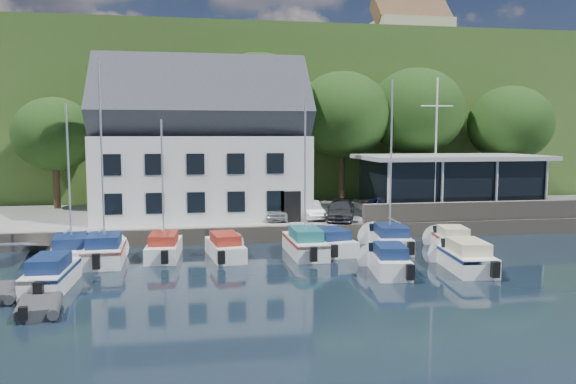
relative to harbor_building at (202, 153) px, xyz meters
name	(u,v)px	position (x,y,z in m)	size (l,w,h in m)	color
ground	(375,289)	(7.00, -16.50, -5.35)	(180.00, 180.00, 0.00)	black
quay	(299,218)	(7.00, 1.00, -4.85)	(60.00, 13.00, 1.00)	gray
quay_face	(319,233)	(7.00, -5.50, -4.85)	(60.00, 0.30, 1.00)	#70675A
hillside	(244,125)	(7.00, 45.50, 2.65)	(160.00, 75.00, 16.00)	#2E4A1B
field_patch	(288,76)	(15.00, 53.50, 10.80)	(50.00, 30.00, 0.30)	#4E5F2F
farmhouse	(410,35)	(29.00, 35.50, 14.75)	(10.40, 7.00, 8.20)	#BFB093
harbor_building	(202,153)	(0.00, 0.00, 0.00)	(14.40, 8.20, 8.70)	white
club_pavilion	(449,183)	(18.00, -0.50, -2.30)	(13.20, 7.20, 4.10)	black
seawall	(494,210)	(19.00, -5.10, -3.75)	(18.00, 0.50, 1.20)	#70675A
gangway	(29,258)	(-9.50, -7.50, -5.35)	(1.20, 6.00, 1.40)	silver
car_silver	(279,211)	(4.89, -2.80, -3.76)	(1.39, 3.45, 1.18)	#B6B5BA
car_white	(310,210)	(7.01, -2.72, -3.76)	(1.25, 3.58, 1.18)	silver
car_dgrey	(341,210)	(8.91, -3.56, -3.73)	(1.74, 4.29, 1.24)	#28292D
car_blue	(386,206)	(12.39, -2.64, -3.65)	(1.61, 4.07, 1.39)	#313B98
flagpole	(436,148)	(15.54, -3.45, 0.35)	(2.26, 0.20, 9.40)	white
tree_0	(55,153)	(-10.92, 5.57, -0.15)	(6.15, 6.15, 8.41)	black
tree_2	(259,130)	(4.55, 5.15, 1.64)	(8.76, 8.76, 11.98)	black
tree_3	(342,137)	(11.58, 6.06, 1.04)	(7.89, 7.89, 10.78)	black
tree_4	(416,134)	(18.04, 6.20, 1.25)	(8.19, 8.19, 11.19)	black
tree_5	(509,143)	(25.89, 4.81, 0.50)	(7.10, 7.10, 9.70)	black
boat_r1_0	(69,178)	(-6.98, -8.89, -0.97)	(2.05, 6.43, 8.76)	white
boat_r1_1	(102,173)	(-5.23, -9.47, -0.66)	(2.07, 5.71, 9.39)	white
boat_r1_2	(163,181)	(-2.27, -8.68, -1.17)	(1.78, 5.97, 8.35)	white
boat_r1_3	(225,245)	(0.98, -9.21, -4.67)	(1.69, 5.92, 1.36)	white
boat_r1_4	(305,170)	(5.37, -9.26, -0.67)	(1.89, 6.64, 9.36)	white
boat_r1_5	(330,240)	(6.94, -8.76, -4.67)	(2.02, 5.70, 1.37)	white
boat_r1_6	(391,173)	(10.49, -8.66, -0.89)	(2.08, 6.36, 8.92)	white
boat_r1_7	(451,238)	(14.06, -9.16, -4.68)	(1.79, 4.93, 1.34)	white
boat_r2_0	(51,272)	(-6.77, -14.12, -4.60)	(1.73, 6.16, 1.49)	white
boat_r2_3	(389,258)	(8.53, -13.96, -4.64)	(1.70, 5.36, 1.43)	white
boat_r2_4	(465,255)	(12.49, -13.94, -4.60)	(1.94, 6.18, 1.51)	white
dinghy_0	(1,291)	(-8.43, -15.32, -5.03)	(1.65, 2.75, 0.64)	#323337
dinghy_1	(39,305)	(-6.42, -17.56, -5.03)	(1.64, 2.73, 0.64)	#323337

